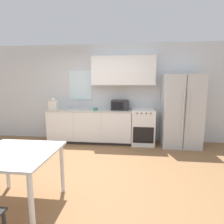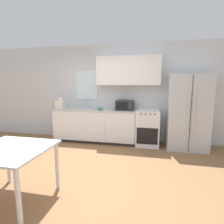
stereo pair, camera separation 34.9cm
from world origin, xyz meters
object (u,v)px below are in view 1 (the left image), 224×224
object	(u,v)px
oven_range	(143,127)
coffee_mug	(95,109)
microwave	(120,105)
refrigerator	(181,111)
dining_table	(15,160)

from	to	relation	value
oven_range	coffee_mug	xyz separation A→B (m)	(-1.26, -0.14, 0.49)
oven_range	microwave	distance (m)	0.85
microwave	coffee_mug	distance (m)	0.69
oven_range	refrigerator	distance (m)	1.06
oven_range	dining_table	size ratio (longest dim) A/B	0.94
oven_range	dining_table	world-z (taller)	oven_range
microwave	dining_table	xyz separation A→B (m)	(-1.15, -2.82, -0.39)
refrigerator	dining_table	world-z (taller)	refrigerator
refrigerator	dining_table	bearing A→B (deg)	-135.52
refrigerator	oven_range	bearing A→B (deg)	177.29
dining_table	oven_range	bearing A→B (deg)	56.99
refrigerator	dining_table	xyz separation A→B (m)	(-2.72, -2.67, -0.27)
microwave	dining_table	world-z (taller)	microwave
refrigerator	microwave	world-z (taller)	refrigerator
oven_range	microwave	world-z (taller)	microwave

